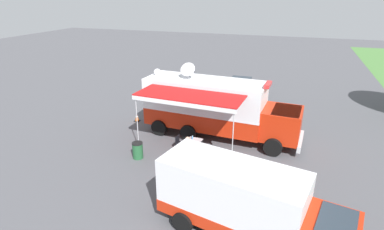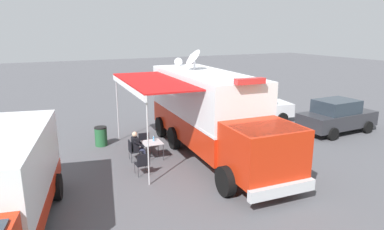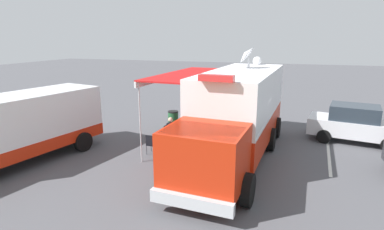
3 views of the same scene
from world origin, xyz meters
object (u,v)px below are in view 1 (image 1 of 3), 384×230
object	(u,v)px
folding_chair_beside_table	(179,142)
car_far_corner	(188,93)
command_truck	(216,106)
folding_chair_spare_by_truck	(215,156)
traffic_cone	(137,117)
support_truck	(245,202)
water_bottle	(192,137)
folding_chair_at_table	(187,150)
folding_table	(194,141)
trash_bin	(138,150)
seated_responder	(188,146)
car_behind_truck	(240,89)

from	to	relation	value
folding_chair_beside_table	car_far_corner	bearing A→B (deg)	-163.76
car_far_corner	folding_chair_beside_table	bearing A→B (deg)	16.24
command_truck	folding_chair_spare_by_truck	xyz separation A→B (m)	(3.37, 0.88, -1.43)
traffic_cone	support_truck	bearing A→B (deg)	46.68
water_bottle	folding_chair_at_table	xyz separation A→B (m)	(0.92, 0.01, -0.32)
water_bottle	folding_chair_spare_by_truck	size ratio (longest dim) A/B	0.26
folding_chair_spare_by_truck	car_far_corner	size ratio (longest dim) A/B	0.20
folding_table	folding_chair_at_table	xyz separation A→B (m)	(0.80, -0.12, -0.16)
folding_chair_at_table	folding_chair_spare_by_truck	world-z (taller)	same
traffic_cone	water_bottle	bearing A→B (deg)	60.22
folding_chair_beside_table	traffic_cone	world-z (taller)	folding_chair_beside_table
water_bottle	traffic_cone	size ratio (longest dim) A/B	0.39
folding_chair_at_table	trash_bin	distance (m)	2.65
command_truck	folding_chair_at_table	size ratio (longest dim) A/B	11.06
seated_responder	car_behind_truck	xyz separation A→B (m)	(-10.68, 0.78, 0.23)
folding_table	car_far_corner	xyz separation A→B (m)	(-7.51, -3.05, 0.21)
folding_table	support_truck	world-z (taller)	support_truck
trash_bin	car_far_corner	bearing A→B (deg)	-177.49
trash_bin	car_far_corner	world-z (taller)	car_far_corner
car_far_corner	folding_chair_at_table	bearing A→B (deg)	19.40
water_bottle	folding_chair_beside_table	bearing A→B (deg)	-76.96
folding_chair_at_table	car_behind_truck	bearing A→B (deg)	175.82
folding_chair_beside_table	car_behind_truck	distance (m)	10.23
command_truck	support_truck	distance (m)	8.48
traffic_cone	car_behind_truck	world-z (taller)	car_behind_truck
command_truck	folding_chair_beside_table	distance (m)	3.22
trash_bin	traffic_cone	xyz separation A→B (m)	(-4.59, -2.53, -0.18)
folding_chair_at_table	traffic_cone	xyz separation A→B (m)	(-3.81, -5.06, -0.23)
folding_chair_at_table	folding_table	bearing A→B (deg)	171.25
water_bottle	folding_chair_spare_by_truck	world-z (taller)	water_bottle
folding_chair_at_table	command_truck	bearing A→B (deg)	168.05
car_far_corner	car_behind_truck	bearing A→B (deg)	124.43
folding_table	car_behind_truck	world-z (taller)	car_behind_truck
folding_chair_at_table	car_far_corner	xyz separation A→B (m)	(-8.31, -2.93, 0.37)
car_behind_truck	car_far_corner	world-z (taller)	same
folding_table	folding_chair_spare_by_truck	bearing A→B (deg)	58.21
seated_responder	traffic_cone	world-z (taller)	seated_responder
support_truck	car_behind_truck	distance (m)	15.75
folding_chair_beside_table	traffic_cone	distance (m)	5.31
water_bottle	trash_bin	size ratio (longest dim) A/B	0.25
command_truck	folding_chair_at_table	world-z (taller)	command_truck
seated_responder	support_truck	distance (m)	6.16
traffic_cone	command_truck	bearing A→B (deg)	84.61
folding_table	traffic_cone	distance (m)	6.01
seated_responder	water_bottle	bearing A→B (deg)	-178.51
support_truck	folding_table	bearing A→B (deg)	-145.36
folding_chair_spare_by_truck	trash_bin	size ratio (longest dim) A/B	0.96
water_bottle	car_behind_truck	xyz separation A→B (m)	(-9.94, 0.80, 0.05)
command_truck	folding_table	size ratio (longest dim) A/B	11.34
folding_chair_beside_table	support_truck	world-z (taller)	support_truck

